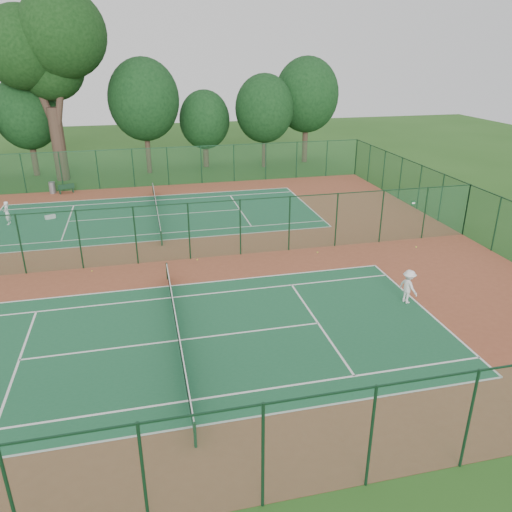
# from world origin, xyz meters

# --- Properties ---
(ground) EXTENTS (120.00, 120.00, 0.00)m
(ground) POSITION_xyz_m (0.00, 0.00, 0.00)
(ground) COLOR #265319
(ground) RESTS_ON ground
(red_pad) EXTENTS (40.00, 36.00, 0.01)m
(red_pad) POSITION_xyz_m (0.00, 0.00, 0.01)
(red_pad) COLOR brown
(red_pad) RESTS_ON ground
(court_near) EXTENTS (23.77, 10.97, 0.01)m
(court_near) POSITION_xyz_m (0.00, -9.00, 0.01)
(court_near) COLOR #1C5B36
(court_near) RESTS_ON red_pad
(court_far) EXTENTS (23.77, 10.97, 0.01)m
(court_far) POSITION_xyz_m (0.00, 9.00, 0.01)
(court_far) COLOR #1C5A3A
(court_far) RESTS_ON red_pad
(fence_north) EXTENTS (40.00, 0.09, 3.50)m
(fence_north) POSITION_xyz_m (0.00, 18.00, 1.76)
(fence_north) COLOR #1A4F29
(fence_north) RESTS_ON ground
(fence_south) EXTENTS (40.00, 0.09, 3.50)m
(fence_south) POSITION_xyz_m (0.00, -18.00, 1.76)
(fence_south) COLOR #1A4E34
(fence_south) RESTS_ON ground
(fence_east) EXTENTS (0.09, 36.00, 3.50)m
(fence_east) POSITION_xyz_m (20.00, 0.00, 1.76)
(fence_east) COLOR #1C5433
(fence_east) RESTS_ON ground
(fence_divider) EXTENTS (40.00, 0.09, 3.50)m
(fence_divider) POSITION_xyz_m (0.00, 0.00, 1.76)
(fence_divider) COLOR #1A4E2E
(fence_divider) RESTS_ON ground
(tennis_net_near) EXTENTS (0.10, 12.90, 0.97)m
(tennis_net_near) POSITION_xyz_m (0.00, -9.00, 0.54)
(tennis_net_near) COLOR #12331A
(tennis_net_near) RESTS_ON ground
(tennis_net_far) EXTENTS (0.10, 12.90, 0.97)m
(tennis_net_far) POSITION_xyz_m (0.00, 9.00, 0.54)
(tennis_net_far) COLOR #13351C
(tennis_net_far) RESTS_ON ground
(player_near) EXTENTS (0.92, 1.25, 1.73)m
(player_near) POSITION_xyz_m (11.38, -8.06, 0.89)
(player_near) COLOR white
(player_near) RESTS_ON court_near
(player_far) EXTENTS (0.43, 0.63, 1.68)m
(player_far) POSITION_xyz_m (-10.46, 9.35, 0.86)
(player_far) COLOR white
(player_far) RESTS_ON court_far
(trash_bin) EXTENTS (0.67, 0.67, 0.99)m
(trash_bin) POSITION_xyz_m (-8.53, 17.48, 0.51)
(trash_bin) COLOR gray
(trash_bin) RESTS_ON red_pad
(bench) EXTENTS (1.42, 0.83, 0.84)m
(bench) POSITION_xyz_m (-7.35, 17.15, 0.44)
(bench) COLOR #11321D
(bench) RESTS_ON red_pad
(kit_bag) EXTENTS (0.79, 0.55, 0.28)m
(kit_bag) POSITION_xyz_m (-7.75, 10.01, 0.15)
(kit_bag) COLOR silver
(kit_bag) RESTS_ON red_pad
(stray_ball_a) EXTENTS (0.07, 0.07, 0.07)m
(stray_ball_a) POSITION_xyz_m (1.90, -0.32, 0.05)
(stray_ball_a) COLOR #B9D331
(stray_ball_a) RESTS_ON red_pad
(stray_ball_b) EXTENTS (0.07, 0.07, 0.07)m
(stray_ball_b) POSITION_xyz_m (9.29, -0.89, 0.05)
(stray_ball_b) COLOR #CCEC36
(stray_ball_b) RESTS_ON red_pad
(stray_ball_c) EXTENTS (0.07, 0.07, 0.07)m
(stray_ball_c) POSITION_xyz_m (-4.11, -0.60, 0.05)
(stray_ball_c) COLOR gold
(stray_ball_c) RESTS_ON red_pad
(big_tree) EXTENTS (10.87, 7.96, 16.70)m
(big_tree) POSITION_xyz_m (-8.07, 22.69, 11.82)
(big_tree) COLOR #3D2A21
(big_tree) RESTS_ON ground
(evergreen_row) EXTENTS (39.00, 5.00, 12.00)m
(evergreen_row) POSITION_xyz_m (0.50, 24.25, 0.00)
(evergreen_row) COLOR black
(evergreen_row) RESTS_ON ground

